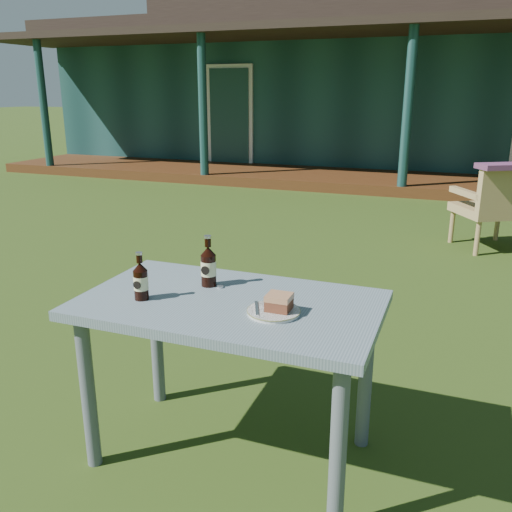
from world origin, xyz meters
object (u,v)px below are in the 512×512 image
at_px(cafe_table, 230,323).
at_px(cola_bottle_far, 141,281).
at_px(cake_slice, 279,302).
at_px(armchair_left, 496,204).
at_px(cola_bottle_near, 208,266).
at_px(plate, 274,311).

xyz_separation_m(cafe_table, cola_bottle_far, (-0.34, -0.11, 0.18)).
xyz_separation_m(cake_slice, armchair_left, (0.94, 3.89, -0.30)).
relative_size(cake_slice, cola_bottle_near, 0.41).
relative_size(cafe_table, cola_bottle_far, 6.10).
bearing_deg(cake_slice, cafe_table, 166.75).
relative_size(cafe_table, cola_bottle_near, 5.39).
bearing_deg(plate, armchair_left, 76.23).
bearing_deg(cake_slice, plate, -151.08).
bearing_deg(cola_bottle_near, cafe_table, -39.99).
bearing_deg(cafe_table, cola_bottle_near, 140.01).
bearing_deg(armchair_left, cafe_table, -106.89).
height_order(plate, cola_bottle_near, cola_bottle_near).
distance_m(cake_slice, armchair_left, 4.01).
height_order(cafe_table, cola_bottle_far, cola_bottle_far).
xyz_separation_m(plate, cake_slice, (0.02, 0.01, 0.04)).
xyz_separation_m(cake_slice, cola_bottle_far, (-0.56, -0.06, 0.03)).
bearing_deg(cola_bottle_near, armchair_left, 70.46).
bearing_deg(plate, cola_bottle_far, -174.80).
height_order(cake_slice, cola_bottle_near, cola_bottle_near).
relative_size(cafe_table, plate, 5.88).
bearing_deg(cake_slice, cola_bottle_far, -173.99).
height_order(plate, cake_slice, cake_slice).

